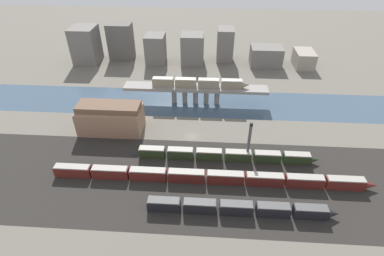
{
  "coord_description": "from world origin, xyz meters",
  "views": [
    {
      "loc": [
        6.12,
        -94.3,
        71.76
      ],
      "look_at": [
        0.0,
        1.06,
        3.41
      ],
      "focal_mm": 28.0,
      "sensor_mm": 36.0,
      "label": 1
    }
  ],
  "objects_px": {
    "train_yard_mid": "(210,177)",
    "train_yard_near": "(240,208)",
    "warehouse_building": "(111,118)",
    "train_on_bridge": "(200,83)",
    "signal_tower": "(249,142)",
    "train_yard_far": "(227,155)"
  },
  "relations": [
    {
      "from": "train_yard_mid",
      "to": "train_yard_near",
      "type": "bearing_deg",
      "value": -53.07
    },
    {
      "from": "train_yard_mid",
      "to": "warehouse_building",
      "type": "xyz_separation_m",
      "value": [
        -40.09,
        26.81,
        3.67
      ]
    },
    {
      "from": "train_on_bridge",
      "to": "signal_tower",
      "type": "distance_m",
      "value": 42.61
    },
    {
      "from": "train_on_bridge",
      "to": "train_yard_mid",
      "type": "height_order",
      "value": "train_on_bridge"
    },
    {
      "from": "train_yard_far",
      "to": "warehouse_building",
      "type": "bearing_deg",
      "value": 161.38
    },
    {
      "from": "train_yard_far",
      "to": "warehouse_building",
      "type": "distance_m",
      "value": 48.58
    },
    {
      "from": "train_yard_mid",
      "to": "signal_tower",
      "type": "height_order",
      "value": "signal_tower"
    },
    {
      "from": "train_yard_far",
      "to": "signal_tower",
      "type": "bearing_deg",
      "value": 4.91
    },
    {
      "from": "train_on_bridge",
      "to": "signal_tower",
      "type": "relative_size",
      "value": 2.76
    },
    {
      "from": "train_yard_near",
      "to": "warehouse_building",
      "type": "relative_size",
      "value": 2.23
    },
    {
      "from": "train_yard_near",
      "to": "train_yard_mid",
      "type": "relative_size",
      "value": 0.53
    },
    {
      "from": "train_yard_far",
      "to": "train_yard_mid",
      "type": "bearing_deg",
      "value": -117.12
    },
    {
      "from": "train_on_bridge",
      "to": "train_yard_mid",
      "type": "bearing_deg",
      "value": -83.7
    },
    {
      "from": "train_yard_near",
      "to": "train_yard_mid",
      "type": "height_order",
      "value": "train_yard_mid"
    },
    {
      "from": "train_on_bridge",
      "to": "train_yard_far",
      "type": "bearing_deg",
      "value": -73.72
    },
    {
      "from": "train_yard_near",
      "to": "warehouse_building",
      "type": "bearing_deg",
      "value": 141.66
    },
    {
      "from": "train_yard_mid",
      "to": "warehouse_building",
      "type": "bearing_deg",
      "value": 146.24
    },
    {
      "from": "train_yard_mid",
      "to": "train_yard_far",
      "type": "xyz_separation_m",
      "value": [
        5.81,
        11.34,
        -0.09
      ]
    },
    {
      "from": "train_yard_mid",
      "to": "warehouse_building",
      "type": "distance_m",
      "value": 48.37
    },
    {
      "from": "train_yard_near",
      "to": "train_yard_mid",
      "type": "distance_m",
      "value": 15.13
    },
    {
      "from": "train_yard_near",
      "to": "train_yard_far",
      "type": "height_order",
      "value": "train_yard_far"
    },
    {
      "from": "train_yard_mid",
      "to": "signal_tower",
      "type": "bearing_deg",
      "value": 42.38
    }
  ]
}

